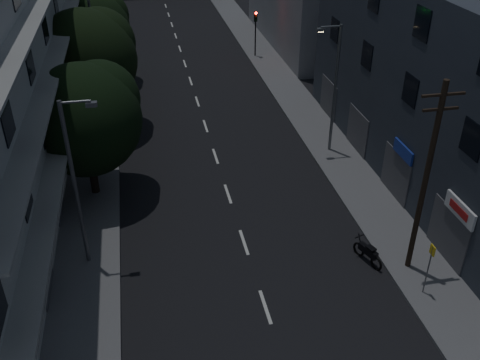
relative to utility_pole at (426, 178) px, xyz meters
name	(u,v)px	position (x,y,z in m)	size (l,w,h in m)	color
ground	(205,123)	(-7.03, 17.33, -4.87)	(160.00, 160.00, 0.00)	black
sidewalk_left	(97,131)	(-14.53, 17.33, -4.79)	(3.00, 90.00, 0.15)	#565659
sidewalk_right	(305,114)	(0.47, 17.33, -4.79)	(3.00, 90.00, 0.15)	#565659
lane_markings	(194,91)	(-7.03, 23.58, -4.86)	(0.15, 60.50, 0.01)	beige
building_right	(457,97)	(4.97, 6.33, 0.63)	(6.19, 28.00, 11.00)	#292E37
tree_near	(85,115)	(-14.25, 9.37, -0.09)	(6.00, 6.00, 7.40)	black
tree_mid	(86,56)	(-14.48, 17.71, 0.37)	(6.62, 6.62, 8.15)	black
tree_far	(92,26)	(-14.51, 26.67, -0.02)	(6.06, 6.06, 7.50)	black
traffic_signal_far_right	(256,24)	(-0.30, 30.85, -1.77)	(0.28, 0.37, 4.10)	black
traffic_signal_far_left	(107,29)	(-13.67, 31.77, -1.77)	(0.28, 0.37, 4.10)	black
street_lamp_left_near	(76,178)	(-14.33, 3.25, -0.27)	(1.51, 0.25, 8.00)	#585A60
street_lamp_right	(334,84)	(0.15, 11.59, -0.27)	(1.51, 0.25, 8.00)	slate
street_lamp_left_far	(96,41)	(-14.14, 23.25, -0.27)	(1.51, 0.25, 8.00)	slate
utility_pole	(426,178)	(0.00, 0.00, 0.00)	(1.80, 0.24, 9.00)	black
bus_stop_sign	(430,261)	(-0.17, -1.77, -2.98)	(0.06, 0.35, 2.52)	#595B60
motorcycle	(368,253)	(-1.66, 0.80, -4.38)	(0.86, 1.83, 1.22)	black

